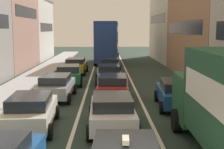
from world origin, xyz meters
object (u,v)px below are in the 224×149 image
(hatchback_centre_lane_third, at_px, (113,86))
(sedan_centre_lane_fifth, at_px, (110,65))
(coupe_centre_lane_fourth, at_px, (109,74))
(sedan_right_lane_behind_truck, at_px, (176,93))
(wagon_left_lane_second, at_px, (31,111))
(sedan_left_lane_fifth, at_px, (76,66))
(sedan_left_lane_fourth, at_px, (69,74))
(sedan_centre_lane_second, at_px, (112,111))
(bus_mid_queue_primary, at_px, (107,40))
(sedan_left_lane_third, at_px, (56,86))

(hatchback_centre_lane_third, relative_size, sedan_centre_lane_fifth, 1.00)
(hatchback_centre_lane_third, height_order, sedan_centre_lane_fifth, same)
(coupe_centre_lane_fourth, relative_size, sedan_right_lane_behind_truck, 0.99)
(wagon_left_lane_second, relative_size, sedan_left_lane_fifth, 1.01)
(wagon_left_lane_second, relative_size, sedan_left_lane_fourth, 1.00)
(sedan_centre_lane_second, xyz_separation_m, bus_mid_queue_primary, (-0.10, 26.67, 2.03))
(wagon_left_lane_second, bearing_deg, sedan_left_lane_fifth, -4.31)
(coupe_centre_lane_fourth, bearing_deg, wagon_left_lane_second, 161.80)
(sedan_left_lane_third, distance_m, coupe_centre_lane_fourth, 6.26)
(wagon_left_lane_second, height_order, sedan_left_lane_fifth, same)
(sedan_right_lane_behind_truck, xyz_separation_m, bus_mid_queue_primary, (-3.64, 22.85, 2.03))
(sedan_centre_lane_fifth, bearing_deg, sedan_left_lane_third, 165.71)
(sedan_centre_lane_second, distance_m, sedan_left_lane_fourth, 11.72)
(sedan_centre_lane_fifth, xyz_separation_m, sedan_left_lane_fifth, (-3.24, 0.02, 0.00))
(sedan_centre_lane_second, relative_size, wagon_left_lane_second, 0.99)
(sedan_centre_lane_second, xyz_separation_m, coupe_centre_lane_fourth, (-0.06, 11.43, 0.00))
(bus_mid_queue_primary, bearing_deg, sedan_left_lane_fourth, 171.69)
(wagon_left_lane_second, relative_size, sedan_left_lane_third, 1.01)
(hatchback_centre_lane_third, distance_m, coupe_centre_lane_fourth, 5.56)
(coupe_centre_lane_fourth, distance_m, sedan_centre_lane_fifth, 5.63)
(hatchback_centre_lane_third, height_order, sedan_left_lane_fifth, same)
(coupe_centre_lane_fourth, height_order, sedan_left_lane_fifth, same)
(sedan_left_lane_fourth, distance_m, sedan_left_lane_fifth, 5.78)
(sedan_centre_lane_second, xyz_separation_m, sedan_left_lane_third, (-3.27, 6.06, 0.00))
(sedan_left_lane_fifth, height_order, sedan_right_lane_behind_truck, same)
(sedan_left_lane_fourth, height_order, sedan_centre_lane_fifth, same)
(sedan_left_lane_fourth, xyz_separation_m, sedan_left_lane_fifth, (-0.00, 5.78, 0.00))
(coupe_centre_lane_fourth, relative_size, sedan_centre_lane_fifth, 0.99)
(sedan_left_lane_fifth, bearing_deg, sedan_right_lane_behind_truck, -151.77)
(wagon_left_lane_second, bearing_deg, sedan_left_lane_third, -4.76)
(sedan_right_lane_behind_truck, bearing_deg, sedan_left_lane_fifth, 30.03)
(sedan_centre_lane_second, distance_m, wagon_left_lane_second, 3.43)
(sedan_centre_lane_second, height_order, coupe_centre_lane_fourth, same)
(sedan_right_lane_behind_truck, relative_size, bus_mid_queue_primary, 0.41)
(coupe_centre_lane_fourth, bearing_deg, bus_mid_queue_primary, -1.41)
(hatchback_centre_lane_third, distance_m, bus_mid_queue_primary, 20.90)
(sedan_left_lane_third, relative_size, coupe_centre_lane_fourth, 1.00)
(wagon_left_lane_second, relative_size, bus_mid_queue_primary, 0.41)
(coupe_centre_lane_fourth, bearing_deg, hatchback_centre_lane_third, -179.32)
(bus_mid_queue_primary, bearing_deg, sedan_centre_lane_second, -177.00)
(sedan_left_lane_third, bearing_deg, sedan_centre_lane_fifth, -16.14)
(sedan_centre_lane_second, distance_m, coupe_centre_lane_fourth, 11.43)
(coupe_centre_lane_fourth, height_order, sedan_right_lane_behind_truck, same)
(sedan_left_lane_fourth, distance_m, sedan_centre_lane_fifth, 6.61)
(coupe_centre_lane_fourth, bearing_deg, sedan_left_lane_fifth, 26.90)
(sedan_left_lane_fourth, bearing_deg, bus_mid_queue_primary, -14.85)
(sedan_left_lane_fifth, distance_m, sedan_right_lane_behind_truck, 14.83)
(sedan_left_lane_third, distance_m, sedan_right_lane_behind_truck, 7.17)
(hatchback_centre_lane_third, distance_m, sedan_left_lane_third, 3.44)
(sedan_centre_lane_second, height_order, sedan_left_lane_fourth, same)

